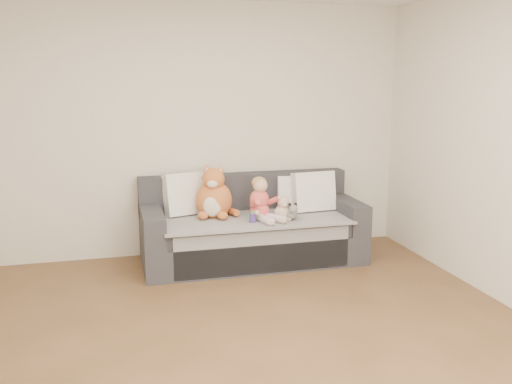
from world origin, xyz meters
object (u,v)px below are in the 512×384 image
(teddy_bear, at_px, (283,210))
(sippy_cup, at_px, (253,216))
(sofa, at_px, (251,231))
(plush_cat, at_px, (214,197))
(toddler, at_px, (261,202))

(teddy_bear, bearing_deg, sippy_cup, 173.90)
(sippy_cup, bearing_deg, sofa, 79.02)
(plush_cat, distance_m, sippy_cup, 0.47)
(teddy_bear, bearing_deg, plush_cat, 146.57)
(sofa, height_order, plush_cat, plush_cat)
(plush_cat, bearing_deg, sofa, 12.06)
(sofa, height_order, sippy_cup, sofa)
(plush_cat, xyz_separation_m, sippy_cup, (0.32, -0.31, -0.14))
(sofa, xyz_separation_m, teddy_bear, (0.25, -0.27, 0.26))
(sippy_cup, bearing_deg, teddy_bear, 1.48)
(plush_cat, bearing_deg, teddy_bear, -9.32)
(sofa, height_order, teddy_bear, sofa)
(plush_cat, height_order, teddy_bear, plush_cat)
(toddler, height_order, plush_cat, plush_cat)
(toddler, distance_m, sippy_cup, 0.19)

